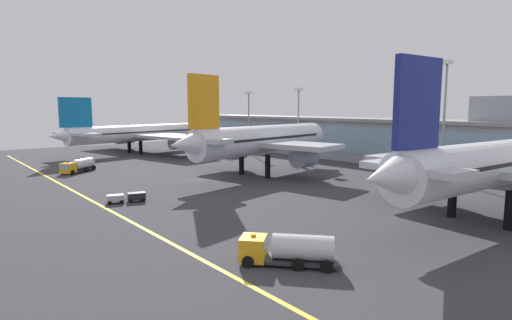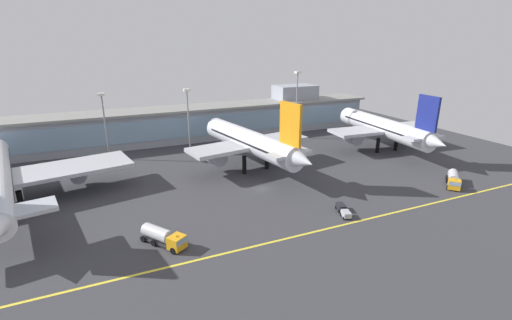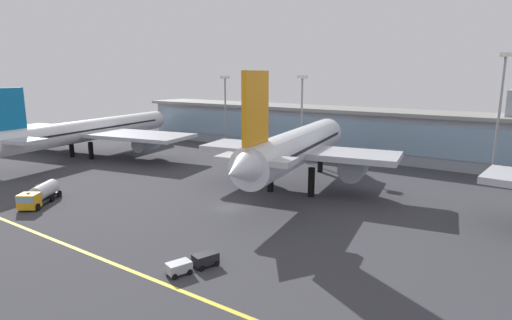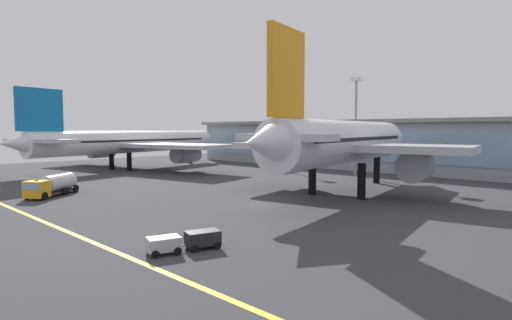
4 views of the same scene
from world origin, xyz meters
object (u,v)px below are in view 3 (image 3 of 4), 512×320
(airliner_near_left, at_px, (91,131))
(fuel_tanker_truck, at_px, (39,195))
(apron_light_mast_centre, at_px, (501,100))
(apron_light_mast_east, at_px, (225,100))
(apron_light_mast_west, at_px, (302,104))
(airliner_near_right, at_px, (297,148))
(service_truck_far, at_px, (194,263))

(airliner_near_left, xyz_separation_m, fuel_tanker_truck, (28.20, -28.53, -4.73))
(fuel_tanker_truck, bearing_deg, apron_light_mast_centre, 98.84)
(fuel_tanker_truck, xyz_separation_m, apron_light_mast_east, (-6.32, 53.87, 11.57))
(apron_light_mast_west, bearing_deg, airliner_near_right, -63.08)
(fuel_tanker_truck, distance_m, apron_light_mast_centre, 78.55)
(service_truck_far, distance_m, apron_light_mast_centre, 61.61)
(apron_light_mast_east, bearing_deg, apron_light_mast_centre, -0.68)
(apron_light_mast_east, bearing_deg, apron_light_mast_west, -4.54)
(apron_light_mast_west, distance_m, apron_light_mast_east, 23.78)
(airliner_near_left, height_order, apron_light_mast_east, apron_light_mast_east)
(service_truck_far, xyz_separation_m, apron_light_mast_west, (-17.65, 54.87, 12.39))
(airliner_near_right, xyz_separation_m, apron_light_mast_west, (-11.17, 22.00, 5.75))
(airliner_near_left, bearing_deg, apron_light_mast_west, -73.59)
(apron_light_mast_centre, xyz_separation_m, apron_light_mast_east, (-62.51, 0.75, -2.26))
(airliner_near_right, height_order, apron_light_mast_east, airliner_near_right)
(fuel_tanker_truck, xyz_separation_m, service_truck_far, (35.03, -2.88, -0.72))
(apron_light_mast_west, bearing_deg, apron_light_mast_centre, 1.68)
(service_truck_far, bearing_deg, airliner_near_right, 29.01)
(airliner_near_left, xyz_separation_m, airliner_near_right, (56.75, 1.46, 1.20))
(apron_light_mast_west, distance_m, apron_light_mast_centre, 38.88)
(service_truck_far, bearing_deg, apron_light_mast_east, 53.94)
(service_truck_far, bearing_deg, fuel_tanker_truck, 103.16)
(airliner_near_right, height_order, fuel_tanker_truck, airliner_near_right)
(apron_light_mast_centre, bearing_deg, apron_light_mast_west, -178.32)
(service_truck_far, relative_size, apron_light_mast_centre, 0.25)
(airliner_near_left, xyz_separation_m, service_truck_far, (63.23, -31.41, -5.44))
(airliner_near_right, height_order, apron_light_mast_west, airliner_near_right)
(airliner_near_right, relative_size, fuel_tanker_truck, 5.54)
(fuel_tanker_truck, distance_m, service_truck_far, 35.16)
(fuel_tanker_truck, xyz_separation_m, apron_light_mast_centre, (56.19, 53.13, 13.83))
(apron_light_mast_centre, bearing_deg, airliner_near_left, -163.75)
(airliner_near_left, relative_size, airliner_near_right, 1.21)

